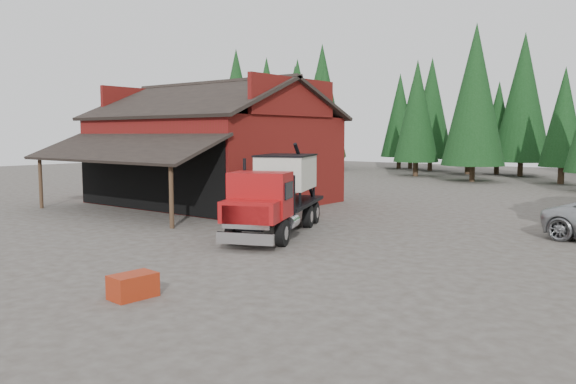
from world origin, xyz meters
The scene contains 7 objects.
ground centered at (0.00, 0.00, 0.00)m, with size 120.00×120.00×0.00m, color #403932.
red_barn centered at (-11.00, 9.90, 2.69)m, with size 12.80×13.63×7.18m.
conifer_backdrop centered at (0.00, 42.00, 0.00)m, with size 76.00×16.00×16.00m, color black, non-canonical shape.
near_pine_a centered at (-22.00, 28.00, 6.39)m, with size 4.40×4.40×11.40m.
near_pine_d centered at (-4.00, 34.00, 7.39)m, with size 5.28×5.28×13.40m.
feed_truck centered at (-1.30, 4.03, 1.72)m, with size 5.18×8.33×3.67m.
equip_box centered at (1.69, -5.36, 0.30)m, with size 0.70×1.10×0.60m, color maroon.
Camera 1 is at (13.02, -13.69, 4.01)m, focal length 35.00 mm.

